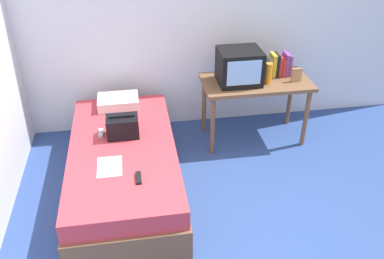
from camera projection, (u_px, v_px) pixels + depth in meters
ground_plane at (236, 235)px, 3.49m from camera, size 8.00×8.00×0.00m
wall_back at (197, 15)px, 4.47m from camera, size 5.20×0.10×2.60m
bed at (124, 167)px, 3.92m from camera, size 1.00×2.00×0.48m
desk at (256, 88)px, 4.46m from camera, size 1.16×0.60×0.72m
tv at (239, 66)px, 4.28m from camera, size 0.44×0.39×0.36m
water_bottle at (269, 73)px, 4.30m from camera, size 0.07×0.07×0.22m
book_row at (279, 65)px, 4.48m from camera, size 0.25×0.17×0.25m
picture_frame at (296, 75)px, 4.36m from camera, size 0.11×0.02×0.15m
pillow at (118, 102)px, 4.41m from camera, size 0.43×0.32×0.11m
handbag at (123, 126)px, 3.88m from camera, size 0.30×0.20×0.23m
magazine at (110, 167)px, 3.51m from camera, size 0.21×0.29×0.01m
remote_dark at (139, 178)px, 3.37m from camera, size 0.04×0.16×0.02m
remote_silver at (101, 133)px, 3.96m from camera, size 0.04×0.14×0.02m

